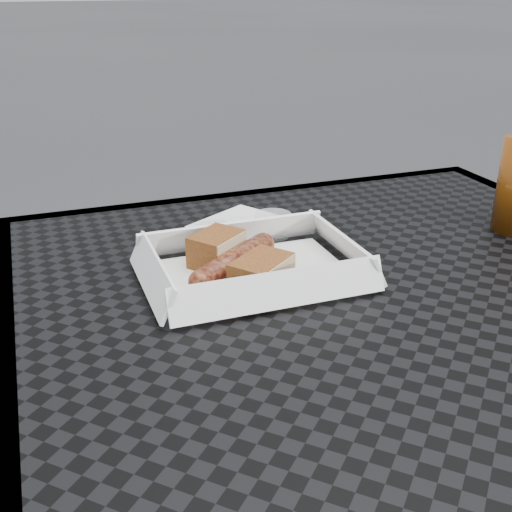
{
  "coord_description": "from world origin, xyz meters",
  "views": [
    {
      "loc": [
        -0.34,
        -0.54,
        1.07
      ],
      "look_at": [
        -0.11,
        0.08,
        0.78
      ],
      "focal_mm": 45.0,
      "sensor_mm": 36.0,
      "label": 1
    }
  ],
  "objects": [
    {
      "name": "patio_table",
      "position": [
        0.0,
        0.0,
        0.67
      ],
      "size": [
        0.8,
        0.8,
        0.74
      ],
      "color": "black",
      "rests_on": "ground"
    },
    {
      "name": "food_tray",
      "position": [
        -0.11,
        0.09,
        0.75
      ],
      "size": [
        0.22,
        0.15,
        0.0
      ],
      "primitive_type": "cube",
      "color": "white",
      "rests_on": "patio_table"
    },
    {
      "name": "bratwurst",
      "position": [
        -0.13,
        0.1,
        0.76
      ],
      "size": [
        0.13,
        0.11,
        0.03
      ],
      "rotation": [
        0.0,
        0.0,
        0.65
      ],
      "color": "brown",
      "rests_on": "food_tray"
    },
    {
      "name": "bread_near",
      "position": [
        -0.14,
        0.13,
        0.77
      ],
      "size": [
        0.08,
        0.07,
        0.04
      ],
      "primitive_type": "cube",
      "rotation": [
        0.0,
        0.0,
        0.65
      ],
      "color": "brown",
      "rests_on": "food_tray"
    },
    {
      "name": "bread_far",
      "position": [
        -0.12,
        0.05,
        0.77
      ],
      "size": [
        0.08,
        0.08,
        0.04
      ],
      "primitive_type": "cube",
      "rotation": [
        0.0,
        0.0,
        0.65
      ],
      "color": "brown",
      "rests_on": "food_tray"
    },
    {
      "name": "veg_garnish",
      "position": [
        -0.05,
        0.05,
        0.75
      ],
      "size": [
        0.03,
        0.03,
        0.0
      ],
      "color": "#E13E09",
      "rests_on": "food_tray"
    },
    {
      "name": "napkin",
      "position": [
        -0.07,
        0.25,
        0.75
      ],
      "size": [
        0.16,
        0.16,
        0.0
      ],
      "primitive_type": "cube",
      "rotation": [
        0.0,
        0.0,
        0.54
      ],
      "color": "white",
      "rests_on": "patio_table"
    },
    {
      "name": "condiment_cup_sauce",
      "position": [
        -0.13,
        0.19,
        0.76
      ],
      "size": [
        0.05,
        0.05,
        0.03
      ],
      "primitive_type": "cylinder",
      "color": "maroon",
      "rests_on": "patio_table"
    },
    {
      "name": "condiment_cup_empty",
      "position": [
        -0.04,
        0.2,
        0.76
      ],
      "size": [
        0.05,
        0.05,
        0.03
      ],
      "primitive_type": "cylinder",
      "color": "silver",
      "rests_on": "patio_table"
    }
  ]
}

